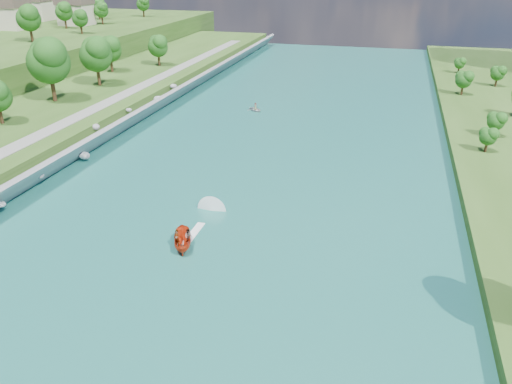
% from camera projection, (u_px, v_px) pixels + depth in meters
% --- Properties ---
extents(ground, '(260.00, 260.00, 0.00)m').
position_uv_depth(ground, '(188.00, 263.00, 49.77)').
color(ground, '#2D5119').
rests_on(ground, ground).
extents(river_water, '(55.00, 240.00, 0.10)m').
position_uv_depth(river_water, '(245.00, 184.00, 67.22)').
color(river_water, '#18555B').
rests_on(river_water, ground).
extents(ridge_west, '(60.00, 120.00, 9.00)m').
position_uv_depth(ridge_west, '(53.00, 43.00, 150.56)').
color(ridge_west, '#2D5119').
rests_on(ridge_west, ground).
extents(riprap_bank, '(4.23, 236.00, 4.09)m').
position_uv_depth(riprap_bank, '(72.00, 155.00, 72.18)').
color(riprap_bank, slate).
rests_on(riprap_bank, ground).
extents(riverside_path, '(3.00, 200.00, 0.10)m').
position_uv_depth(riverside_path, '(33.00, 138.00, 73.51)').
color(riverside_path, gray).
rests_on(riverside_path, berm_west).
extents(ridge_houses, '(29.50, 29.50, 8.40)m').
position_uv_depth(ridge_houses, '(41.00, 10.00, 152.67)').
color(ridge_houses, beige).
rests_on(ridge_houses, ridge_west).
extents(trees_ridge, '(19.36, 66.12, 10.31)m').
position_uv_depth(trees_ridge, '(81.00, 13.00, 144.57)').
color(trees_ridge, '#1B4412').
rests_on(trees_ridge, ridge_west).
extents(motorboat, '(3.60, 19.22, 2.21)m').
position_uv_depth(motorboat, '(187.00, 235.00, 52.98)').
color(motorboat, red).
rests_on(motorboat, river_water).
extents(raft, '(4.05, 3.92, 1.62)m').
position_uv_depth(raft, '(255.00, 109.00, 98.98)').
color(raft, '#9A9CA2').
rests_on(raft, river_water).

